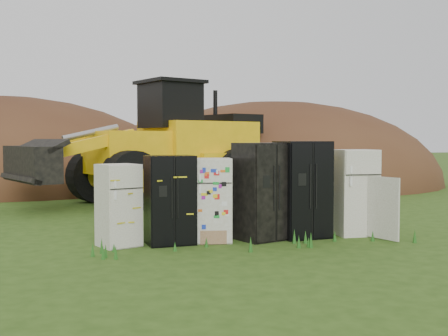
# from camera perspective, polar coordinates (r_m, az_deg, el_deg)

# --- Properties ---
(ground) EXTENTS (120.00, 120.00, 0.00)m
(ground) POSITION_cam_1_polar(r_m,az_deg,el_deg) (11.21, 1.87, -7.31)
(ground) COLOR #2A4813
(ground) RESTS_ON ground
(fridge_leftmost) EXTENTS (0.87, 0.85, 1.53)m
(fridge_leftmost) POSITION_cam_1_polar(r_m,az_deg,el_deg) (10.64, -10.67, -3.74)
(fridge_leftmost) COLOR white
(fridge_leftmost) RESTS_ON ground
(fridge_black_side) EXTENTS (0.93, 0.75, 1.69)m
(fridge_black_side) POSITION_cam_1_polar(r_m,az_deg,el_deg) (10.73, -5.51, -3.24)
(fridge_black_side) COLOR black
(fridge_black_side) RESTS_ON ground
(fridge_sticker) EXTENTS (0.83, 0.78, 1.63)m
(fridge_sticker) POSITION_cam_1_polar(r_m,az_deg,el_deg) (10.94, -1.22, -3.26)
(fridge_sticker) COLOR silver
(fridge_sticker) RESTS_ON ground
(fridge_dark_mid) EXTENTS (1.19, 1.07, 1.92)m
(fridge_dark_mid) POSITION_cam_1_polar(r_m,az_deg,el_deg) (11.18, 3.96, -2.37)
(fridge_dark_mid) COLOR black
(fridge_dark_mid) RESTS_ON ground
(fridge_black_right) EXTENTS (1.05, 0.91, 1.96)m
(fridge_black_right) POSITION_cam_1_polar(r_m,az_deg,el_deg) (11.51, 7.95, -2.16)
(fridge_black_right) COLOR black
(fridge_black_right) RESTS_ON ground
(fridge_open_door) EXTENTS (0.83, 0.77, 1.78)m
(fridge_open_door) POSITION_cam_1_polar(r_m,az_deg,el_deg) (12.02, 13.11, -2.41)
(fridge_open_door) COLOR white
(fridge_open_door) RESTS_ON ground
(wheel_loader) EXTENTS (8.58, 5.87, 3.85)m
(wheel_loader) POSITION_cam_1_polar(r_m,az_deg,el_deg) (17.49, -8.19, 2.70)
(wheel_loader) COLOR yellow
(wheel_loader) RESTS_ON ground
(dirt_mound_right) EXTENTS (14.51, 10.64, 7.15)m
(dirt_mound_right) POSITION_cam_1_polar(r_m,az_deg,el_deg) (23.88, 5.49, -1.83)
(dirt_mound_right) COLOR #432415
(dirt_mound_right) RESTS_ON ground
(dirt_mound_back) EXTENTS (15.89, 10.60, 5.44)m
(dirt_mound_back) POSITION_cam_1_polar(r_m,az_deg,el_deg) (29.29, -7.90, -0.96)
(dirt_mound_back) COLOR #432415
(dirt_mound_back) RESTS_ON ground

